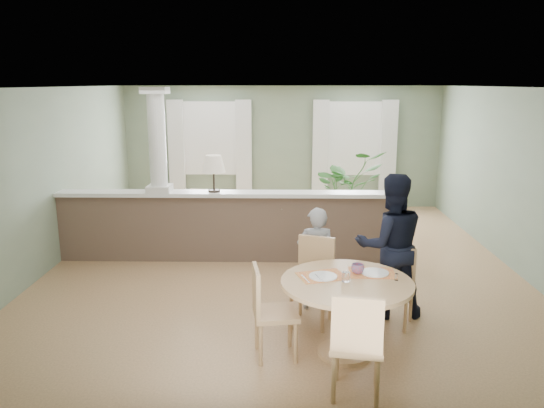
{
  "coord_description": "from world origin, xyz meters",
  "views": [
    {
      "loc": [
        0.0,
        -7.83,
        2.77
      ],
      "look_at": [
        -0.13,
        -1.0,
        1.19
      ],
      "focal_mm": 35.0,
      "sensor_mm": 36.0,
      "label": 1
    }
  ],
  "objects_px": {
    "houseplant": "(347,188)",
    "man_person": "(390,245)",
    "chair_far_man": "(397,283)",
    "child_person": "(316,259)",
    "dining_table": "(347,296)",
    "chair_near": "(357,341)",
    "sofa": "(238,217)",
    "chair_side": "(268,308)",
    "chair_far_boy": "(313,276)"
  },
  "relations": [
    {
      "from": "chair_far_boy",
      "to": "child_person",
      "type": "xyz_separation_m",
      "value": [
        0.05,
        0.37,
        0.09
      ]
    },
    {
      "from": "chair_far_man",
      "to": "chair_side",
      "type": "bearing_deg",
      "value": -126.89
    },
    {
      "from": "sofa",
      "to": "chair_far_man",
      "type": "xyz_separation_m",
      "value": [
        2.13,
        -3.39,
        0.09
      ]
    },
    {
      "from": "dining_table",
      "to": "child_person",
      "type": "xyz_separation_m",
      "value": [
        -0.24,
        1.15,
        0.0
      ]
    },
    {
      "from": "child_person",
      "to": "man_person",
      "type": "distance_m",
      "value": 0.91
    },
    {
      "from": "houseplant",
      "to": "sofa",
      "type": "bearing_deg",
      "value": -156.34
    },
    {
      "from": "sofa",
      "to": "dining_table",
      "type": "distance_m",
      "value": 4.41
    },
    {
      "from": "dining_table",
      "to": "chair_side",
      "type": "xyz_separation_m",
      "value": [
        -0.8,
        -0.07,
        -0.11
      ]
    },
    {
      "from": "child_person",
      "to": "chair_side",
      "type": "bearing_deg",
      "value": 62.46
    },
    {
      "from": "chair_far_boy",
      "to": "houseplant",
      "type": "bearing_deg",
      "value": 96.69
    },
    {
      "from": "houseplant",
      "to": "chair_far_boy",
      "type": "bearing_deg",
      "value": -101.78
    },
    {
      "from": "chair_far_man",
      "to": "child_person",
      "type": "xyz_separation_m",
      "value": [
        -0.92,
        0.39,
        0.16
      ]
    },
    {
      "from": "chair_near",
      "to": "chair_side",
      "type": "distance_m",
      "value": 1.09
    },
    {
      "from": "sofa",
      "to": "chair_far_man",
      "type": "bearing_deg",
      "value": -48.7
    },
    {
      "from": "chair_far_man",
      "to": "chair_side",
      "type": "height_order",
      "value": "chair_side"
    },
    {
      "from": "sofa",
      "to": "houseplant",
      "type": "bearing_deg",
      "value": 32.83
    },
    {
      "from": "man_person",
      "to": "houseplant",
      "type": "bearing_deg",
      "value": -94.69
    },
    {
      "from": "dining_table",
      "to": "man_person",
      "type": "bearing_deg",
      "value": 57.8
    },
    {
      "from": "chair_near",
      "to": "child_person",
      "type": "xyz_separation_m",
      "value": [
        -0.24,
        1.96,
        0.09
      ]
    },
    {
      "from": "sofa",
      "to": "child_person",
      "type": "distance_m",
      "value": 3.25
    },
    {
      "from": "sofa",
      "to": "houseplant",
      "type": "distance_m",
      "value": 2.27
    },
    {
      "from": "chair_far_boy",
      "to": "child_person",
      "type": "bearing_deg",
      "value": 100.62
    },
    {
      "from": "chair_far_boy",
      "to": "chair_side",
      "type": "height_order",
      "value": "chair_far_boy"
    },
    {
      "from": "chair_far_boy",
      "to": "chair_near",
      "type": "distance_m",
      "value": 1.62
    },
    {
      "from": "chair_near",
      "to": "man_person",
      "type": "relative_size",
      "value": 0.59
    },
    {
      "from": "houseplant",
      "to": "child_person",
      "type": "xyz_separation_m",
      "value": [
        -0.84,
        -3.9,
        -0.11
      ]
    },
    {
      "from": "chair_near",
      "to": "dining_table",
      "type": "bearing_deg",
      "value": -80.36
    },
    {
      "from": "sofa",
      "to": "dining_table",
      "type": "bearing_deg",
      "value": -61.56
    },
    {
      "from": "dining_table",
      "to": "chair_near",
      "type": "distance_m",
      "value": 0.82
    },
    {
      "from": "dining_table",
      "to": "chair_side",
      "type": "height_order",
      "value": "chair_side"
    },
    {
      "from": "chair_side",
      "to": "child_person",
      "type": "xyz_separation_m",
      "value": [
        0.56,
        1.22,
        0.11
      ]
    },
    {
      "from": "dining_table",
      "to": "child_person",
      "type": "height_order",
      "value": "child_person"
    },
    {
      "from": "chair_near",
      "to": "chair_far_boy",
      "type": "bearing_deg",
      "value": -69.84
    },
    {
      "from": "sofa",
      "to": "houseplant",
      "type": "relative_size",
      "value": 1.82
    },
    {
      "from": "houseplant",
      "to": "man_person",
      "type": "distance_m",
      "value": 4.05
    },
    {
      "from": "sofa",
      "to": "man_person",
      "type": "height_order",
      "value": "man_person"
    },
    {
      "from": "man_person",
      "to": "chair_far_man",
      "type": "bearing_deg",
      "value": 95.42
    },
    {
      "from": "dining_table",
      "to": "houseplant",
      "type": "bearing_deg",
      "value": 83.26
    },
    {
      "from": "dining_table",
      "to": "chair_far_man",
      "type": "relative_size",
      "value": 1.51
    },
    {
      "from": "sofa",
      "to": "dining_table",
      "type": "xyz_separation_m",
      "value": [
        1.45,
        -4.15,
        0.24
      ]
    },
    {
      "from": "sofa",
      "to": "child_person",
      "type": "height_order",
      "value": "child_person"
    },
    {
      "from": "houseplant",
      "to": "chair_near",
      "type": "bearing_deg",
      "value": -95.84
    },
    {
      "from": "dining_table",
      "to": "chair_far_boy",
      "type": "bearing_deg",
      "value": 110.52
    },
    {
      "from": "man_person",
      "to": "chair_side",
      "type": "bearing_deg",
      "value": 31.61
    },
    {
      "from": "dining_table",
      "to": "chair_far_man",
      "type": "xyz_separation_m",
      "value": [
        0.68,
        0.76,
        -0.15
      ]
    },
    {
      "from": "dining_table",
      "to": "sofa",
      "type": "bearing_deg",
      "value": 109.28
    },
    {
      "from": "chair_far_boy",
      "to": "chair_near",
      "type": "xyz_separation_m",
      "value": [
        0.29,
        -1.6,
        0.01
      ]
    },
    {
      "from": "chair_side",
      "to": "dining_table",
      "type": "bearing_deg",
      "value": -93.93
    },
    {
      "from": "houseplant",
      "to": "dining_table",
      "type": "bearing_deg",
      "value": -96.74
    },
    {
      "from": "sofa",
      "to": "man_person",
      "type": "xyz_separation_m",
      "value": [
        2.08,
        -3.15,
        0.47
      ]
    }
  ]
}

